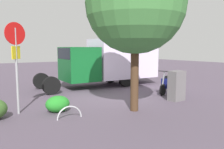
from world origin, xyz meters
The scene contains 8 objects.
ground_plane centered at (0.00, 0.00, 0.00)m, with size 60.00×60.00×0.00m, color #524655.
box_truck_near centered at (-2.12, -3.23, 1.58)m, with size 7.43×2.40×2.84m.
motorcycle centered at (-3.24, 0.54, 0.52)m, with size 1.73×0.82×1.20m.
stop_sign centered at (3.91, 0.25, 2.10)m, with size 0.71×0.33×3.15m.
street_tree centered at (0.27, 2.15, 3.82)m, with size 3.53×3.53×5.60m.
utility_cabinet centered at (-2.31, 1.88, 0.65)m, with size 0.70×0.46×1.31m, color slate.
bike_rack_hoop centered at (2.64, 1.75, 0.00)m, with size 0.85×0.85×0.05m, color #B7B7BC.
shrub_near_sign centered at (2.69, 0.80, 0.30)m, with size 0.87×0.71×0.59m, color #258827.
Camera 1 is at (5.45, 8.56, 2.27)m, focal length 36.60 mm.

